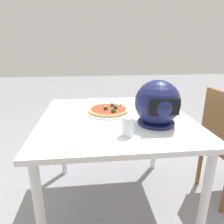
{
  "coord_description": "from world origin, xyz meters",
  "views": [
    {
      "loc": [
        0.17,
        1.31,
        1.22
      ],
      "look_at": [
        0.02,
        -0.05,
        0.76
      ],
      "focal_mm": 32.34,
      "sensor_mm": 36.0,
      "label": 1
    }
  ],
  "objects": [
    {
      "name": "ground_plane",
      "position": [
        0.0,
        0.0,
        0.0
      ],
      "size": [
        14.0,
        14.0,
        0.0
      ],
      "primitive_type": "plane",
      "color": "gray"
    },
    {
      "name": "motorcycle_helmet",
      "position": [
        -0.24,
        0.16,
        0.88
      ],
      "size": [
        0.28,
        0.28,
        0.28
      ],
      "color": "#191E4C",
      "rests_on": "dining_table"
    },
    {
      "name": "dining_table",
      "position": [
        0.0,
        0.0,
        0.66
      ],
      "size": [
        1.02,
        1.03,
        0.74
      ],
      "color": "white",
      "rests_on": "ground"
    },
    {
      "name": "pizza",
      "position": [
        0.04,
        -0.09,
        0.77
      ],
      "size": [
        0.29,
        0.29,
        0.05
      ],
      "color": "tan",
      "rests_on": "pizza_plate"
    },
    {
      "name": "pizza_plate",
      "position": [
        0.04,
        -0.09,
        0.75
      ],
      "size": [
        0.32,
        0.32,
        0.01
      ],
      "primitive_type": "cylinder",
      "color": "white",
      "rests_on": "dining_table"
    },
    {
      "name": "drinking_glass",
      "position": [
        -0.03,
        0.31,
        0.8
      ],
      "size": [
        0.07,
        0.07,
        0.11
      ],
      "primitive_type": "cylinder",
      "color": "silver",
      "rests_on": "dining_table"
    }
  ]
}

